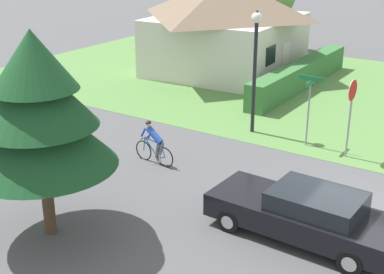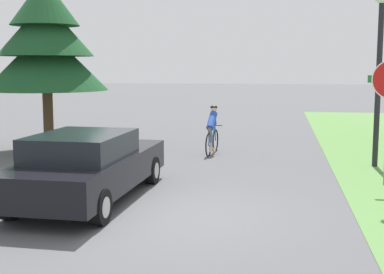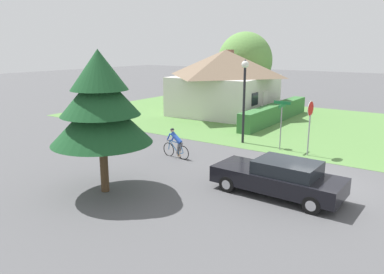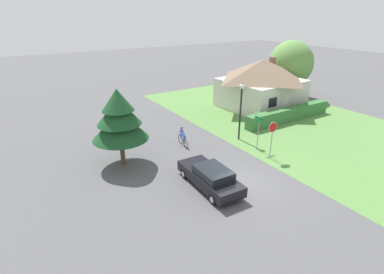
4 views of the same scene
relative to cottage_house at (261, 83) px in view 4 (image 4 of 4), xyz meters
The scene contains 11 objects.
ground_plane 16.56m from the cottage_house, 137.80° to the right, with size 140.00×140.00×0.00m, color #515154.
grass_verge_right 7.52m from the cottage_house, 97.47° to the right, with size 16.00×36.00×0.01m, color #568442.
cottage_house is the anchor object (origin of this frame).
hedge_row 5.20m from the cottage_house, 100.18° to the right, with size 10.16×0.90×1.26m, color #387038.
sedan_left_lane 17.39m from the cottage_house, 143.55° to the right, with size 1.97×4.75×1.36m.
cyclist 13.12m from the cottage_house, 160.56° to the right, with size 0.44×1.66×1.46m.
stop_sign 12.53m from the cottage_house, 130.79° to the right, with size 0.75×0.07×2.74m.
street_lamp 9.63m from the cottage_house, 143.93° to the right, with size 0.39×0.39×4.64m.
street_name_sign 11.25m from the cottage_house, 135.02° to the right, with size 0.90×0.90×2.57m.
conifer_tall_near 17.87m from the cottage_house, 164.59° to the right, with size 3.67×3.67×5.23m.
deciduous_tree_right 5.90m from the cottage_house, 11.45° to the left, with size 5.02×5.02×6.62m.
Camera 4 is at (-10.82, -11.56, 9.64)m, focal length 28.00 mm.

